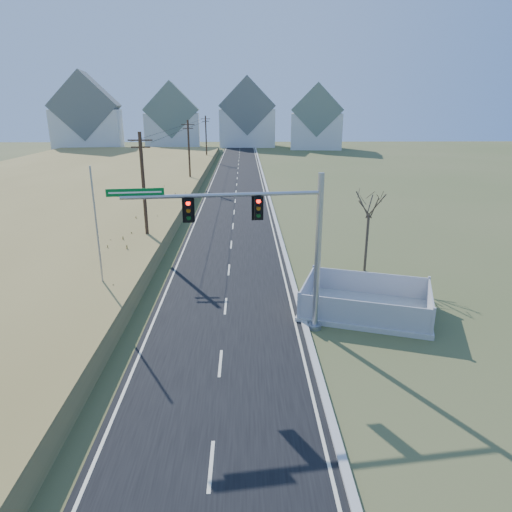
# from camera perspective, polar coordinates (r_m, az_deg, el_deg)

# --- Properties ---
(ground) EXTENTS (260.00, 260.00, 0.00)m
(ground) POSITION_cam_1_polar(r_m,az_deg,el_deg) (22.32, -4.22, -10.66)
(ground) COLOR #4C5629
(ground) RESTS_ON ground
(road) EXTENTS (8.00, 180.00, 0.06)m
(road) POSITION_cam_1_polar(r_m,az_deg,el_deg) (70.36, -2.39, 9.43)
(road) COLOR black
(road) RESTS_ON ground
(curb) EXTENTS (0.30, 180.00, 0.18)m
(curb) POSITION_cam_1_polar(r_m,az_deg,el_deg) (70.40, 1.04, 9.49)
(curb) COLOR #B2AFA8
(curb) RESTS_ON ground
(reed_marsh) EXTENTS (38.00, 110.00, 1.30)m
(reed_marsh) POSITION_cam_1_polar(r_m,az_deg,el_deg) (65.39, -24.26, 7.73)
(reed_marsh) COLOR #A18A48
(reed_marsh) RESTS_ON ground
(utility_pole_near) EXTENTS (1.80, 0.26, 9.00)m
(utility_pole_near) POSITION_cam_1_polar(r_m,az_deg,el_deg) (35.87, -13.83, 7.94)
(utility_pole_near) COLOR #422D1E
(utility_pole_near) RESTS_ON ground
(utility_pole_mid) EXTENTS (1.80, 0.26, 9.00)m
(utility_pole_mid) POSITION_cam_1_polar(r_m,az_deg,el_deg) (65.26, -8.36, 12.68)
(utility_pole_mid) COLOR #422D1E
(utility_pole_mid) RESTS_ON ground
(utility_pole_far) EXTENTS (1.80, 0.26, 9.00)m
(utility_pole_far) POSITION_cam_1_polar(r_m,az_deg,el_deg) (95.03, -6.25, 14.44)
(utility_pole_far) COLOR #422D1E
(utility_pole_far) RESTS_ON ground
(condo_nw) EXTENTS (17.69, 13.38, 19.05)m
(condo_nw) POSITION_cam_1_polar(r_m,az_deg,el_deg) (125.80, -20.37, 15.74)
(condo_nw) COLOR silver
(condo_nw) RESTS_ON ground
(condo_nnw) EXTENTS (14.93, 11.17, 17.03)m
(condo_nnw) POSITION_cam_1_polar(r_m,az_deg,el_deg) (129.01, -10.40, 16.23)
(condo_nnw) COLOR silver
(condo_nnw) RESTS_ON ground
(condo_n) EXTENTS (15.27, 10.20, 18.54)m
(condo_n) POSITION_cam_1_polar(r_m,az_deg,el_deg) (131.57, -1.12, 16.84)
(condo_n) COLOR silver
(condo_n) RESTS_ON ground
(condo_ne) EXTENTS (14.12, 10.51, 16.52)m
(condo_ne) POSITION_cam_1_polar(r_m,az_deg,el_deg) (125.02, 7.53, 16.27)
(condo_ne) COLOR silver
(condo_ne) RESTS_ON ground
(traffic_signal_mast) EXTENTS (9.84, 1.54, 7.88)m
(traffic_signal_mast) POSITION_cam_1_polar(r_m,az_deg,el_deg) (21.48, 2.92, 2.02)
(traffic_signal_mast) COLOR #9EA0A5
(traffic_signal_mast) RESTS_ON ground
(fence_enclosure) EXTENTS (7.97, 6.58, 1.57)m
(fence_enclosure) POSITION_cam_1_polar(r_m,az_deg,el_deg) (25.78, 13.50, -6.26)
(fence_enclosure) COLOR #B7B5AD
(fence_enclosure) RESTS_ON ground
(open_sign) EXTENTS (0.46, 0.08, 0.57)m
(open_sign) POSITION_cam_1_polar(r_m,az_deg,el_deg) (24.17, 6.79, -7.56)
(open_sign) COLOR white
(open_sign) RESTS_ON ground
(flagpole) EXTENTS (0.35, 0.35, 7.79)m
(flagpole) POSITION_cam_1_polar(r_m,az_deg,el_deg) (26.83, -19.00, 0.63)
(flagpole) COLOR #B7B5AD
(flagpole) RESTS_ON ground
(bare_tree) EXTENTS (2.21, 2.21, 5.86)m
(bare_tree) POSITION_cam_1_polar(r_m,az_deg,el_deg) (30.98, 14.03, 6.43)
(bare_tree) COLOR #4C3F33
(bare_tree) RESTS_ON ground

